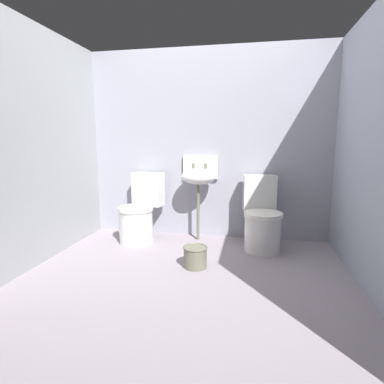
# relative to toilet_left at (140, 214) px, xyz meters

# --- Properties ---
(ground_plane) EXTENTS (3.25, 2.91, 0.08)m
(ground_plane) POSITION_rel_toilet_left_xyz_m (0.74, -0.90, -0.36)
(ground_plane) COLOR gray
(wall_back) EXTENTS (3.25, 0.10, 2.23)m
(wall_back) POSITION_rel_toilet_left_xyz_m (0.74, 0.40, 0.79)
(wall_back) COLOR #9797A6
(wall_back) RESTS_ON ground
(wall_left) EXTENTS (0.10, 2.71, 2.23)m
(wall_left) POSITION_rel_toilet_left_xyz_m (-0.74, -0.80, 0.79)
(wall_left) COLOR #999D9F
(wall_left) RESTS_ON ground
(wall_right) EXTENTS (0.10, 2.71, 2.23)m
(wall_right) POSITION_rel_toilet_left_xyz_m (2.21, -0.80, 0.79)
(wall_right) COLOR #9097A7
(wall_right) RESTS_ON ground
(toilet_left) EXTENTS (0.48, 0.65, 0.78)m
(toilet_left) POSITION_rel_toilet_left_xyz_m (0.00, 0.00, 0.00)
(toilet_left) COLOR silver
(toilet_left) RESTS_ON ground
(toilet_right) EXTENTS (0.46, 0.64, 0.78)m
(toilet_right) POSITION_rel_toilet_left_xyz_m (1.39, -0.00, 0.00)
(toilet_right) COLOR silver
(toilet_right) RESTS_ON ground
(sink) EXTENTS (0.42, 0.35, 0.99)m
(sink) POSITION_rel_toilet_left_xyz_m (0.66, 0.19, 0.43)
(sink) COLOR #6A6A56
(sink) RESTS_ON ground
(bucket) EXTENTS (0.23, 0.23, 0.20)m
(bucket) POSITION_rel_toilet_left_xyz_m (0.78, -0.65, -0.22)
(bucket) COLOR #6A6A56
(bucket) RESTS_ON ground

